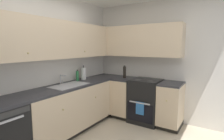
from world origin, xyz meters
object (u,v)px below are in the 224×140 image
(oven_range, at_px, (146,100))
(paper_towel_roll, at_px, (84,74))
(soap_bottle, at_px, (77,76))
(oil_bottle, at_px, (125,72))

(oven_range, relative_size, paper_towel_roll, 3.35)
(soap_bottle, distance_m, paper_towel_roll, 0.17)
(oil_bottle, bearing_deg, oven_range, -87.99)
(oven_range, relative_size, oil_bottle, 3.70)
(soap_bottle, height_order, paper_towel_roll, paper_towel_roll)
(soap_bottle, bearing_deg, oil_bottle, -40.24)
(soap_bottle, xyz_separation_m, paper_towel_roll, (0.17, -0.02, 0.03))
(soap_bottle, distance_m, oil_bottle, 1.06)
(paper_towel_roll, bearing_deg, oil_bottle, -46.11)
(oil_bottle, bearing_deg, paper_towel_roll, 133.89)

